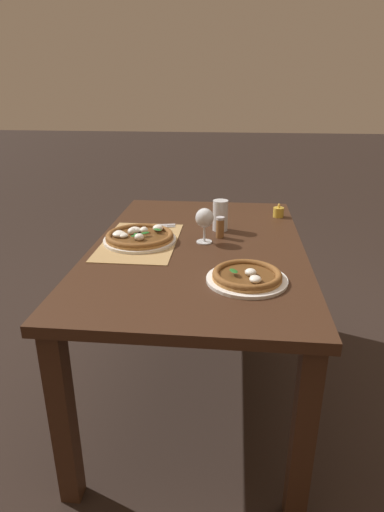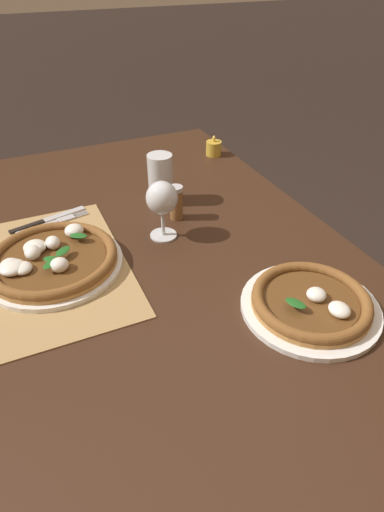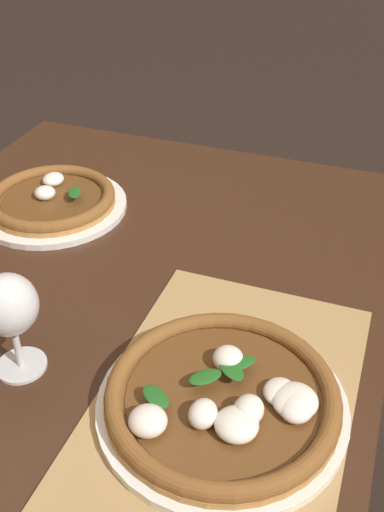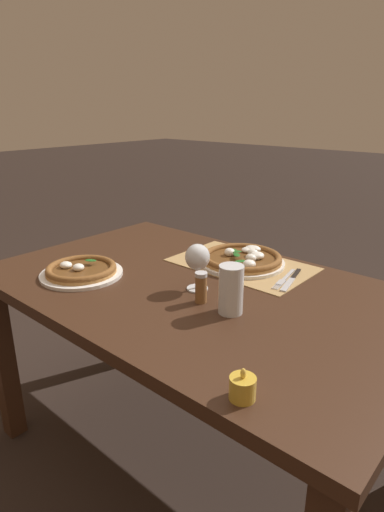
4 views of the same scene
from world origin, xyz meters
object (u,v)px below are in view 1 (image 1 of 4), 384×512
knife (154,226)px  votive_candle (278,213)px  pint_glass (220,216)px  fork (155,227)px  pizza_far (247,277)px  pepper_shaker (220,227)px  wine_glass (205,219)px  pizza_near (139,237)px

knife → votive_candle: size_ratio=2.95×
pint_glass → fork: size_ratio=0.73×
knife → fork: bearing=27.2°
pizza_far → votive_candle: size_ratio=4.01×
pint_glass → knife: pint_glass is taller
pizza_far → knife: bearing=-142.8°
pint_glass → votive_candle: (-0.25, 0.30, -0.05)m
fork → knife: bearing=-152.8°
knife → votive_candle: bearing=110.3°
pizza_far → votive_candle: (-0.82, 0.18, 0.00)m
knife → pepper_shaker: size_ratio=2.19×
pizza_far → pepper_shaker: (-0.46, -0.11, 0.03)m
wine_glass → votive_candle: bearing=140.1°
wine_glass → fork: size_ratio=0.78×
pint_glass → fork: bearing=-89.6°
wine_glass → pepper_shaker: 0.11m
pizza_near → votive_candle: size_ratio=4.47×
pint_glass → pepper_shaker: bearing=2.0°
pizza_near → fork: pizza_near is taller
pizza_far → knife: size_ratio=1.36×
pizza_far → knife: 0.73m
pizza_far → wine_glass: bearing=-155.1°
fork → votive_candle: (-0.25, 0.61, 0.02)m
knife → pepper_shaker: 0.36m
fork → pint_glass: bearing=90.4°
wine_glass → knife: (-0.20, -0.26, -0.10)m
votive_candle → knife: bearing=-69.7°
fork → pepper_shaker: pepper_shaker is taller
pizza_near → fork: (-0.20, 0.03, -0.02)m
pizza_near → knife: size_ratio=1.51×
pizza_far → knife: (-0.59, -0.44, -0.01)m
wine_glass → votive_candle: size_ratio=2.15×
pizza_near → votive_candle: 0.79m
pizza_near → knife: bearing=173.9°
fork → pizza_far: bearing=37.5°
pint_glass → votive_candle: pint_glass is taller
fork → votive_candle: bearing=112.3°
wine_glass → pizza_near: bearing=-85.8°
pizza_far → wine_glass: 0.44m
pepper_shaker → wine_glass: bearing=-43.0°
votive_candle → pepper_shaker: pepper_shaker is taller
fork → knife: knife is taller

